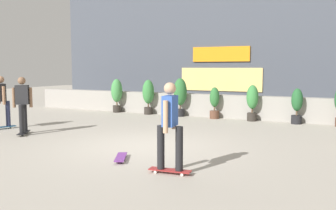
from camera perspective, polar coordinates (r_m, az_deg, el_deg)
The scene contains 14 objects.
ground_plane at distance 9.21m, azimuth -4.15°, elevation -6.44°, with size 48.00×48.00×0.00m, color #A8A093.
planter_wall at distance 14.58m, azimuth 7.84°, elevation -0.14°, with size 18.00×0.40×0.90m, color gray.
building_backdrop at distance 18.38m, azimuth 11.96°, elevation 9.76°, with size 20.00×2.08×6.50m.
potted_plant_0 at distance 16.14m, azimuth -8.03°, elevation 1.86°, with size 0.50×0.50×1.47m.
potted_plant_1 at distance 15.31m, azimuth -3.11°, elevation 1.67°, with size 0.49×0.49×1.46m.
potted_plant_2 at distance 14.64m, azimuth 1.92°, elevation 1.72°, with size 0.54×0.54×1.54m.
potted_plant_3 at distance 14.13m, azimuth 7.30°, elevation 0.49°, with size 0.37×0.37×1.21m.
potted_plant_4 at distance 13.72m, azimuth 13.07°, elevation 0.65°, with size 0.43×0.43×1.33m.
potted_plant_5 at distance 13.46m, azimuth 19.54°, elevation 0.04°, with size 0.39×0.39×1.24m.
skater_far_right at distance 12.74m, azimuth -24.62°, elevation 0.74°, with size 0.53×0.82×1.70m.
skater_mid_plaza at distance 11.42m, azimuth -21.82°, elevation 0.32°, with size 0.62×0.77×1.70m.
skater_by_wall_left at distance 6.67m, azimuth 0.31°, elevation -2.92°, with size 0.82×0.56×1.70m.
skateboard_near_camera at distance 7.90m, azimuth -7.40°, elevation -8.10°, with size 0.55×0.80×0.08m.
skateboard_aside at distance 13.78m, azimuth -0.50°, elevation -2.05°, with size 0.52×0.81×0.08m.
Camera 1 is at (4.56, -7.76, 1.96)m, focal length 38.92 mm.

